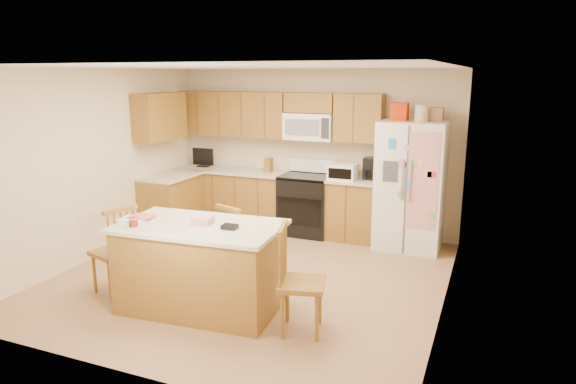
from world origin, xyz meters
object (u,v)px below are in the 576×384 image
at_px(refrigerator, 411,184).
at_px(windsor_chair_back, 238,247).
at_px(windsor_chair_left, 116,252).
at_px(stove, 307,203).
at_px(island, 201,266).
at_px(windsor_chair_right, 299,282).

height_order(refrigerator, windsor_chair_back, refrigerator).
bearing_deg(windsor_chair_back, windsor_chair_left, -147.69).
relative_size(stove, windsor_chair_left, 1.11).
bearing_deg(windsor_chair_back, stove, 88.69).
bearing_deg(refrigerator, island, -120.76).
relative_size(refrigerator, windsor_chair_back, 2.10).
distance_m(windsor_chair_back, windsor_chair_right, 1.33).
relative_size(windsor_chair_back, windsor_chair_right, 0.92).
distance_m(island, windsor_chair_left, 1.10).
bearing_deg(stove, windsor_chair_right, -71.10).
distance_m(refrigerator, windsor_chair_left, 4.00).
xyz_separation_m(stove, windsor_chair_back, (-0.05, -2.17, -0.02)).
xyz_separation_m(stove, windsor_chair_left, (-1.21, -2.90, 0.01)).
height_order(island, windsor_chair_left, windsor_chair_left).
bearing_deg(windsor_chair_left, windsor_chair_back, 32.31).
bearing_deg(refrigerator, windsor_chair_back, -127.56).
distance_m(stove, windsor_chair_left, 3.14).
relative_size(refrigerator, island, 1.16).
bearing_deg(refrigerator, windsor_chair_right, -100.77).
bearing_deg(stove, refrigerator, -2.30).
height_order(island, windsor_chair_right, windsor_chair_right).
xyz_separation_m(island, windsor_chair_back, (0.06, 0.72, -0.01)).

